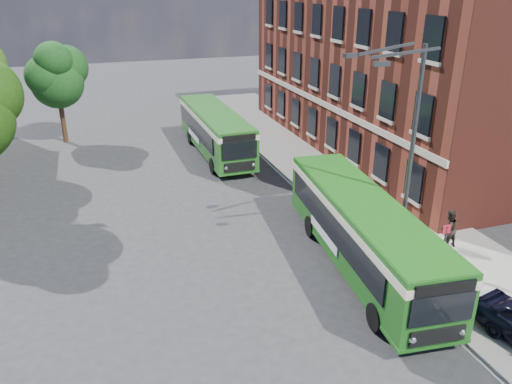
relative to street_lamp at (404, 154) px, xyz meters
name	(u,v)px	position (x,y,z in m)	size (l,w,h in m)	color
ground	(271,254)	(-4.84, 2.00, -4.79)	(120.00, 120.00, 0.00)	#2C2C2E
pavement	(332,173)	(2.16, 10.00, -4.72)	(6.00, 48.00, 0.15)	gray
kerb_line	(286,180)	(-0.89, 10.00, -4.79)	(0.12, 48.00, 0.01)	beige
brick_office	(404,47)	(9.16, 14.00, 2.18)	(12.10, 26.00, 14.20)	maroon
street_lamp	(404,154)	(0.00, 0.00, 0.00)	(2.96, 2.38, 9.00)	#393B3E
bus_stop_sign	(443,249)	(0.76, -2.20, -3.28)	(0.35, 0.08, 2.52)	#393B3E
bus_front	(363,227)	(-1.64, -0.12, -2.96)	(3.77, 11.98, 3.02)	#1C5D18
bus_rear	(215,128)	(-3.67, 16.33, -2.96)	(2.74, 11.37, 3.02)	#24641E
pedestrian_a	(442,280)	(-0.24, -3.51, -3.70)	(0.69, 0.45, 1.88)	black
pedestrian_b	(449,229)	(2.75, -0.09, -3.76)	(0.85, 0.66, 1.75)	black
tree_right	(57,74)	(-13.56, 22.50, 0.21)	(4.36, 4.15, 7.37)	#382214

